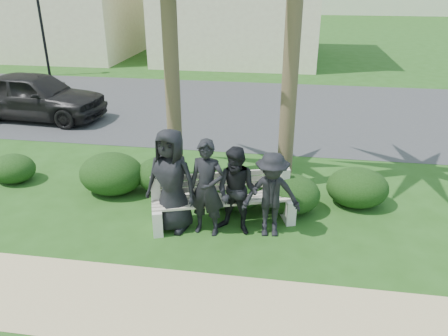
{
  "coord_description": "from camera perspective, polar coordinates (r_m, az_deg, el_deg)",
  "views": [
    {
      "loc": [
        1.92,
        -6.41,
        4.26
      ],
      "look_at": [
        0.76,
        1.0,
        0.91
      ],
      "focal_mm": 35.0,
      "sensor_mm": 36.0,
      "label": 1
    }
  ],
  "objects": [
    {
      "name": "hedge_d",
      "position": [
        8.59,
        1.37,
        -2.52
      ],
      "size": [
        1.27,
        1.05,
        0.83
      ],
      "primitive_type": "ellipsoid",
      "color": "black",
      "rests_on": "ground"
    },
    {
      "name": "man_c",
      "position": [
        7.56,
        1.72,
        -3.1
      ],
      "size": [
        0.91,
        0.79,
        1.61
      ],
      "primitive_type": "imported",
      "rotation": [
        0.0,
        0.0,
        -0.26
      ],
      "color": "black",
      "rests_on": "ground"
    },
    {
      "name": "footpath",
      "position": [
        6.56,
        -10.86,
        -16.93
      ],
      "size": [
        30.0,
        1.6,
        0.01
      ],
      "primitive_type": "cube",
      "color": "tan",
      "rests_on": "ground"
    },
    {
      "name": "man_b",
      "position": [
        7.52,
        -2.25,
        -2.65
      ],
      "size": [
        0.7,
        0.51,
        1.76
      ],
      "primitive_type": "imported",
      "rotation": [
        0.0,
        0.0,
        -0.15
      ],
      "color": "black",
      "rests_on": "ground"
    },
    {
      "name": "hedge_f",
      "position": [
        9.05,
        17.04,
        -2.31
      ],
      "size": [
        1.22,
        1.0,
        0.79
      ],
      "primitive_type": "ellipsoid",
      "color": "black",
      "rests_on": "ground"
    },
    {
      "name": "hedge_e",
      "position": [
        8.53,
        8.56,
        -3.23
      ],
      "size": [
        1.18,
        0.97,
        0.77
      ],
      "primitive_type": "ellipsoid",
      "color": "black",
      "rests_on": "ground"
    },
    {
      "name": "man_a",
      "position": [
        7.68,
        -6.9,
        -1.67
      ],
      "size": [
        1.03,
        0.77,
        1.89
      ],
      "primitive_type": "imported",
      "rotation": [
        0.0,
        0.0,
        -0.2
      ],
      "color": "black",
      "rests_on": "ground"
    },
    {
      "name": "man_d",
      "position": [
        7.54,
        6.2,
        -3.56
      ],
      "size": [
        1.07,
        0.69,
        1.56
      ],
      "primitive_type": "imported",
      "rotation": [
        0.0,
        0.0,
        0.11
      ],
      "color": "black",
      "rests_on": "ground"
    },
    {
      "name": "hedge_b",
      "position": [
        9.44,
        -14.5,
        -0.57
      ],
      "size": [
        1.36,
        1.12,
        0.88
      ],
      "primitive_type": "ellipsoid",
      "color": "black",
      "rests_on": "ground"
    },
    {
      "name": "car_a",
      "position": [
        15.08,
        -23.41,
        8.65
      ],
      "size": [
        4.48,
        2.04,
        1.49
      ],
      "primitive_type": "imported",
      "rotation": [
        0.0,
        0.0,
        1.5
      ],
      "color": "black",
      "rests_on": "ground"
    },
    {
      "name": "park_bench",
      "position": [
        8.02,
        0.01,
        -4.6
      ],
      "size": [
        2.77,
        1.37,
        0.91
      ],
      "rotation": [
        0.0,
        0.0,
        0.32
      ],
      "color": "#AD9F91",
      "rests_on": "ground"
    },
    {
      "name": "hedge_c",
      "position": [
        9.32,
        -7.97,
        -0.78
      ],
      "size": [
        1.16,
        0.96,
        0.76
      ],
      "primitive_type": "ellipsoid",
      "color": "black",
      "rests_on": "ground"
    },
    {
      "name": "street_lamp",
      "position": [
        21.44,
        -23.05,
        18.81
      ],
      "size": [
        0.36,
        0.36,
        4.29
      ],
      "color": "black",
      "rests_on": "ground"
    },
    {
      "name": "hedge_a",
      "position": [
        10.73,
        -25.86,
        0.04
      ],
      "size": [
        0.99,
        0.82,
        0.65
      ],
      "primitive_type": "ellipsoid",
      "color": "black",
      "rests_on": "ground"
    },
    {
      "name": "asphalt_street",
      "position": [
        15.15,
        1.26,
        7.76
      ],
      "size": [
        160.0,
        8.0,
        0.01
      ],
      "primitive_type": "cube",
      "color": "#2D2D30",
      "rests_on": "ground"
    },
    {
      "name": "ground",
      "position": [
        7.93,
        -6.63,
        -8.59
      ],
      "size": [
        160.0,
        160.0,
        0.0
      ],
      "primitive_type": "plane",
      "color": "#1F4614",
      "rests_on": "ground"
    }
  ]
}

